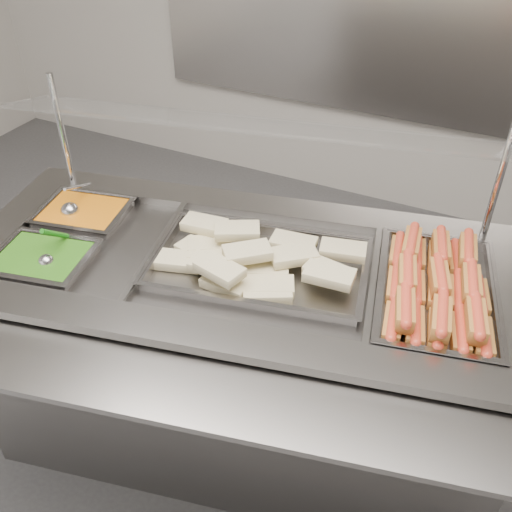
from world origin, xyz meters
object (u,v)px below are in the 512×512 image
at_px(ladle, 71,210).
at_px(pan_hotdogs, 435,299).
at_px(pan_wraps, 259,268).
at_px(sneeze_guard, 257,129).
at_px(steam_counter, 243,354).
at_px(serving_spoon, 48,257).

bearing_deg(ladle, pan_hotdogs, 6.52).
bearing_deg(pan_wraps, ladle, -177.73).
bearing_deg(pan_hotdogs, pan_wraps, -167.79).
relative_size(sneeze_guard, ladle, 8.47).
bearing_deg(pan_hotdogs, sneeze_guard, 172.93).
xyz_separation_m(steam_counter, ladle, (-0.68, -0.02, 0.45)).
distance_m(steam_counter, sneeze_guard, 0.82).
distance_m(sneeze_guard, ladle, 0.76).
distance_m(pan_wraps, serving_spoon, 0.68).
relative_size(pan_wraps, ladle, 3.79).
distance_m(ladle, serving_spoon, 0.28).
bearing_deg(sneeze_guard, pan_hotdogs, -7.07).
height_order(sneeze_guard, pan_wraps, sneeze_guard).
xyz_separation_m(pan_wraps, serving_spoon, (-0.61, -0.28, 0.04)).
xyz_separation_m(sneeze_guard, pan_hotdogs, (0.64, -0.08, -0.40)).
relative_size(sneeze_guard, pan_wraps, 2.23).
distance_m(pan_hotdogs, pan_wraps, 0.55).
bearing_deg(pan_wraps, steam_counter, -167.79).
bearing_deg(steam_counter, sneeze_guard, 102.21).
height_order(sneeze_guard, ladle, sneeze_guard).
distance_m(steam_counter, serving_spoon, 0.76).
bearing_deg(serving_spoon, ladle, 116.22).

